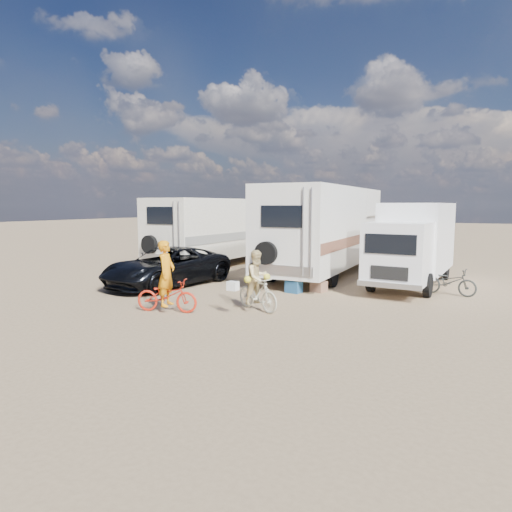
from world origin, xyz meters
The scene contains 12 objects.
ground centered at (0.00, 0.00, 0.00)m, with size 140.00×140.00×0.00m, color #917657.
rv_main centered at (0.26, 7.42, 1.84)m, with size 2.68×9.16×3.67m, color silver, non-canonical shape.
rv_left centered at (-5.38, 7.51, 1.62)m, with size 2.51×7.85×3.25m, color silver, non-canonical shape.
box_truck centered at (4.01, 6.47, 1.51)m, with size 2.05×6.51×3.02m, color white, non-canonical shape.
dark_suv centered at (-3.81, 2.06, 0.70)m, with size 2.33×5.05×1.40m, color black.
bike_man centered at (-1.16, -1.09, 0.46)m, with size 0.61×1.75×0.92m, color red.
bike_woman centered at (0.95, 0.27, 0.49)m, with size 0.46×1.64×0.98m, color #B9B79C.
rider_man centered at (-1.16, -1.09, 0.90)m, with size 0.66×0.43×1.81m, color orange.
rider_woman centered at (0.95, 0.27, 0.76)m, with size 0.74×0.58×1.53m, color #D4BC7E.
bike_parked centered at (5.43, 5.22, 0.44)m, with size 0.59×1.69×0.89m, color #2A2D2A.
cooler centered at (0.80, 3.10, 0.20)m, with size 0.51×0.37×0.40m, color #225482.
crate centered at (1.47, 3.67, 0.18)m, with size 0.46×0.46×0.37m, color brown.
Camera 1 is at (6.81, -10.37, 2.95)m, focal length 30.99 mm.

